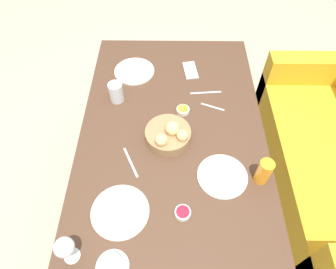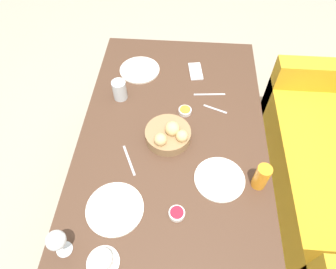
# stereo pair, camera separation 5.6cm
# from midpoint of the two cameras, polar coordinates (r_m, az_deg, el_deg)

# --- Properties ---
(ground_plane) EXTENTS (10.00, 10.00, 0.00)m
(ground_plane) POSITION_cam_midpoint_polar(r_m,az_deg,el_deg) (2.19, -0.16, -11.40)
(ground_plane) COLOR #A89E89
(dining_table) EXTENTS (1.53, 0.95, 0.75)m
(dining_table) POSITION_cam_midpoint_polar(r_m,az_deg,el_deg) (1.62, -0.21, -1.36)
(dining_table) COLOR #4C3323
(dining_table) RESTS_ON ground_plane
(bread_basket) EXTENTS (0.23, 0.23, 0.11)m
(bread_basket) POSITION_cam_midpoint_polar(r_m,az_deg,el_deg) (1.49, -0.91, -0.02)
(bread_basket) COLOR #99754C
(bread_basket) RESTS_ON dining_table
(plate_near_left) EXTENTS (0.24, 0.24, 0.01)m
(plate_near_left) POSITION_cam_midpoint_polar(r_m,az_deg,el_deg) (1.87, -7.29, 11.85)
(plate_near_left) COLOR silver
(plate_near_left) RESTS_ON dining_table
(plate_near_right) EXTENTS (0.25, 0.25, 0.01)m
(plate_near_right) POSITION_cam_midpoint_polar(r_m,az_deg,el_deg) (1.34, -10.31, -14.30)
(plate_near_right) COLOR silver
(plate_near_right) RESTS_ON dining_table
(plate_far_center) EXTENTS (0.23, 0.23, 0.01)m
(plate_far_center) POSITION_cam_midpoint_polar(r_m,az_deg,el_deg) (1.42, 9.18, -7.87)
(plate_far_center) COLOR silver
(plate_far_center) RESTS_ON dining_table
(juice_glass) EXTENTS (0.06, 0.06, 0.14)m
(juice_glass) POSITION_cam_midpoint_polar(r_m,az_deg,el_deg) (1.39, 16.69, -6.83)
(juice_glass) COLOR orange
(juice_glass) RESTS_ON dining_table
(water_tumbler) EXTENTS (0.08, 0.08, 0.11)m
(water_tumbler) POSITION_cam_midpoint_polar(r_m,az_deg,el_deg) (1.68, -10.80, 7.89)
(water_tumbler) COLOR silver
(water_tumbler) RESTS_ON dining_table
(wine_glass) EXTENTS (0.08, 0.08, 0.16)m
(wine_glass) POSITION_cam_midpoint_polar(r_m,az_deg,el_deg) (1.23, -20.41, -19.60)
(wine_glass) COLOR silver
(wine_glass) RESTS_ON dining_table
(coffee_cup) EXTENTS (0.13, 0.13, 0.06)m
(coffee_cup) POSITION_cam_midpoint_polar(r_m,az_deg,el_deg) (1.26, -12.05, -23.17)
(coffee_cup) COLOR white
(coffee_cup) RESTS_ON dining_table
(jam_bowl_berry) EXTENTS (0.07, 0.07, 0.03)m
(jam_bowl_berry) POSITION_cam_midpoint_polar(r_m,az_deg,el_deg) (1.31, 1.56, -14.71)
(jam_bowl_berry) COLOR white
(jam_bowl_berry) RESTS_ON dining_table
(jam_bowl_honey) EXTENTS (0.07, 0.07, 0.03)m
(jam_bowl_honey) POSITION_cam_midpoint_polar(r_m,az_deg,el_deg) (1.62, 1.88, 4.65)
(jam_bowl_honey) COLOR white
(jam_bowl_honey) RESTS_ON dining_table
(fork_silver) EXTENTS (0.03, 0.18, 0.00)m
(fork_silver) POSITION_cam_midpoint_polar(r_m,az_deg,el_deg) (1.74, 6.31, 7.92)
(fork_silver) COLOR #B7B7BC
(fork_silver) RESTS_ON dining_table
(knife_silver) EXTENTS (0.17, 0.09, 0.00)m
(knife_silver) POSITION_cam_midpoint_polar(r_m,az_deg,el_deg) (1.46, -8.22, -5.28)
(knife_silver) COLOR #B7B7BC
(knife_silver) RESTS_ON dining_table
(spoon_coffee) EXTENTS (0.06, 0.13, 0.00)m
(spoon_coffee) POSITION_cam_midpoint_polar(r_m,az_deg,el_deg) (1.67, 7.54, 5.22)
(spoon_coffee) COLOR #B7B7BC
(spoon_coffee) RESTS_ON dining_table
(cell_phone) EXTENTS (0.16, 0.10, 0.01)m
(cell_phone) POSITION_cam_midpoint_polar(r_m,az_deg,el_deg) (1.87, 3.41, 12.11)
(cell_phone) COLOR silver
(cell_phone) RESTS_ON dining_table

